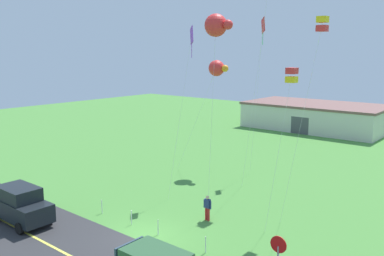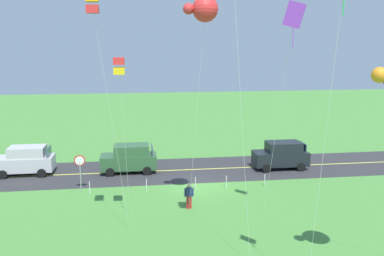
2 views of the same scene
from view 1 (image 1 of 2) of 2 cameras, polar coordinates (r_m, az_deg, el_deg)
The scene contains 15 objects.
ground_plane at distance 24.40m, azimuth -6.44°, elevation -14.78°, with size 120.00×120.00×0.10m, color #478438.
car_parked_west_near at distance 27.78m, azimuth -22.46°, elevation -9.67°, with size 4.40×2.12×2.24m.
stop_sign at distance 18.97m, azimuth 11.75°, elevation -16.41°, with size 0.76×0.08×2.56m.
person_adult_near at distance 26.14m, azimuth 2.13°, elevation -10.80°, with size 0.58×0.22×1.60m.
kite_red_low at distance 26.11m, azimuth 3.41°, elevation 13.90°, with size 1.90×2.32×12.62m.
kite_yellow_high at distance 25.64m, azimuth 17.45°, elevation 13.39°, with size 1.61×1.95×12.33m.
kite_green_far at distance 36.14m, azimuth 9.71°, elevation 13.29°, with size 0.87×1.95×13.24m.
kite_pink_drift at distance 36.42m, azimuth 3.47°, elevation 8.20°, with size 3.64×3.15×9.66m.
kite_orange_near at distance 30.53m, azimuth -0.11°, elevation 12.13°, with size 0.93×3.33×12.20m.
kite_cyan_top at distance 24.72m, azimuth 13.53°, elevation 7.00°, with size 0.59×2.28×9.43m.
warehouse_distant at distance 59.32m, azimuth 16.65°, elevation 1.59°, with size 18.36×10.20×3.50m.
fence_post_0 at distance 27.94m, azimuth -12.27°, elevation -10.52°, with size 0.05×0.05×0.90m, color silver.
fence_post_1 at distance 25.91m, azimuth -8.31°, elevation -12.08°, with size 0.05×0.05×0.90m, color silver.
fence_post_2 at distance 24.42m, azimuth -4.68°, elevation -13.44°, with size 0.05×0.05×0.90m, color silver.
fence_post_3 at distance 22.37m, azimuth 1.88°, elevation -15.73°, with size 0.05×0.05×0.90m, color silver.
Camera 1 is at (16.03, -15.23, 10.25)m, focal length 38.84 mm.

